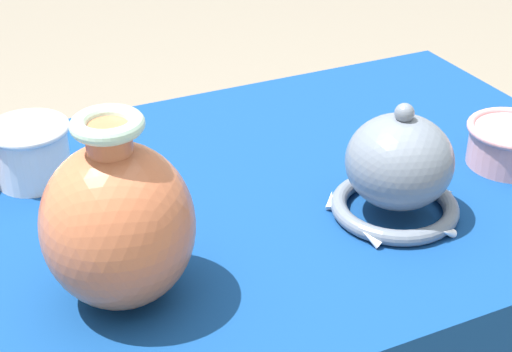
# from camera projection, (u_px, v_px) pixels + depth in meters

# --- Properties ---
(display_table) EXTENTS (1.35, 0.70, 0.71)m
(display_table) POSITION_uv_depth(u_px,v_px,m) (183.00, 257.00, 1.10)
(display_table) COLOR #38383D
(display_table) RESTS_ON ground_plane
(vase_tall_bulbous) EXTENTS (0.17, 0.17, 0.23)m
(vase_tall_bulbous) POSITION_uv_depth(u_px,v_px,m) (118.00, 223.00, 0.87)
(vase_tall_bulbous) COLOR #BC6642
(vase_tall_bulbous) RESTS_ON display_table
(vase_dome_bell) EXTENTS (0.18, 0.19, 0.17)m
(vase_dome_bell) POSITION_uv_depth(u_px,v_px,m) (398.00, 171.00, 1.04)
(vase_dome_bell) COLOR slate
(vase_dome_bell) RESTS_ON display_table
(cup_wide_porcelain) EXTENTS (0.12, 0.12, 0.09)m
(cup_wide_porcelain) POSITION_uv_depth(u_px,v_px,m) (31.00, 151.00, 1.13)
(cup_wide_porcelain) COLOR white
(cup_wide_porcelain) RESTS_ON display_table
(cup_wide_rose) EXTENTS (0.14, 0.14, 0.07)m
(cup_wide_rose) POSITION_uv_depth(u_px,v_px,m) (510.00, 143.00, 1.18)
(cup_wide_rose) COLOR #D19399
(cup_wide_rose) RESTS_ON display_table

